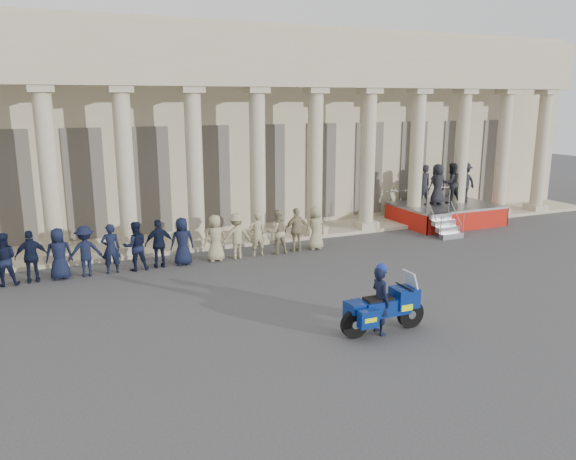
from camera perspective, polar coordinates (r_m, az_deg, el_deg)
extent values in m
plane|color=#3B3B3E|center=(15.95, 2.98, -8.25)|extent=(90.00, 90.00, 0.00)
cube|color=tan|center=(29.06, -10.60, 10.32)|extent=(40.00, 10.00, 9.00)
cube|color=tan|center=(23.75, -6.64, -0.94)|extent=(40.00, 2.60, 0.15)
cube|color=tan|center=(22.30, -6.47, 15.56)|extent=(35.80, 1.00, 1.00)
cube|color=tan|center=(22.38, -6.54, 18.38)|extent=(35.80, 1.00, 1.20)
cube|color=tan|center=(21.93, -22.43, -2.44)|extent=(0.90, 0.90, 0.30)
cylinder|color=tan|center=(21.38, -23.12, 5.20)|extent=(0.64, 0.64, 5.60)
cube|color=tan|center=(21.23, -23.84, 13.01)|extent=(0.85, 0.85, 0.24)
cube|color=tan|center=(22.12, -15.71, -1.80)|extent=(0.90, 0.90, 0.30)
cylinder|color=tan|center=(21.57, -16.19, 5.79)|extent=(0.64, 0.64, 5.60)
cube|color=tan|center=(21.42, -16.70, 13.55)|extent=(0.85, 0.85, 0.24)
cube|color=tan|center=(22.60, -9.19, -1.16)|extent=(0.90, 0.90, 0.30)
cylinder|color=tan|center=(22.07, -9.47, 6.29)|extent=(0.64, 0.64, 5.60)
cube|color=tan|center=(21.92, -9.76, 13.88)|extent=(0.85, 0.85, 0.24)
cube|color=tan|center=(23.37, -3.02, -0.53)|extent=(0.90, 0.90, 0.30)
cylinder|color=tan|center=(22.85, -3.11, 6.67)|extent=(0.64, 0.64, 5.60)
cube|color=tan|center=(22.71, -3.21, 14.01)|extent=(0.85, 0.85, 0.24)
cube|color=tan|center=(24.39, 2.69, 0.05)|extent=(0.90, 0.90, 0.30)
cylinder|color=tan|center=(23.90, 2.77, 6.96)|extent=(0.64, 0.64, 5.60)
cube|color=tan|center=(23.76, 2.85, 13.98)|extent=(0.85, 0.85, 0.24)
cube|color=tan|center=(25.63, 7.90, 0.59)|extent=(0.90, 0.90, 0.30)
cylinder|color=tan|center=(25.16, 8.11, 7.16)|extent=(0.64, 0.64, 5.60)
cube|color=tan|center=(25.04, 8.33, 13.82)|extent=(0.85, 0.85, 0.24)
cube|color=tan|center=(27.07, 12.59, 1.06)|extent=(0.90, 0.90, 0.30)
cylinder|color=tan|center=(26.63, 12.90, 7.28)|extent=(0.64, 0.64, 5.60)
cube|color=tan|center=(26.50, 13.23, 13.57)|extent=(0.85, 0.85, 0.24)
cube|color=tan|center=(28.67, 16.78, 1.48)|extent=(0.90, 0.90, 0.30)
cylinder|color=tan|center=(28.25, 17.18, 7.35)|extent=(0.64, 0.64, 5.60)
cube|color=tan|center=(28.14, 17.59, 13.27)|extent=(0.85, 0.85, 0.24)
cube|color=tan|center=(30.41, 20.52, 1.85)|extent=(0.90, 0.90, 0.30)
cylinder|color=tan|center=(30.02, 20.97, 7.38)|extent=(0.64, 0.64, 5.60)
cube|color=tan|center=(29.91, 21.43, 12.94)|extent=(0.85, 0.85, 0.24)
cube|color=tan|center=(32.27, 23.83, 2.17)|extent=(0.90, 0.90, 0.30)
cylinder|color=tan|center=(31.89, 24.32, 7.37)|extent=(0.64, 0.64, 5.60)
cube|color=tan|center=(31.79, 24.83, 12.60)|extent=(0.85, 0.85, 0.24)
cube|color=black|center=(23.50, -26.25, 3.80)|extent=(1.30, 0.12, 4.20)
cube|color=black|center=(23.53, -19.92, 4.38)|extent=(1.30, 0.12, 4.20)
cube|color=black|center=(23.84, -13.67, 4.90)|extent=(1.30, 0.12, 4.20)
cube|color=black|center=(24.43, -7.65, 5.34)|extent=(1.30, 0.12, 4.20)
cube|color=black|center=(25.28, -1.97, 5.71)|extent=(1.30, 0.12, 4.20)
cube|color=black|center=(26.35, 3.31, 6.00)|extent=(1.30, 0.12, 4.20)
cube|color=black|center=(27.63, 8.14, 6.22)|extent=(1.30, 0.12, 4.20)
cube|color=black|center=(29.08, 12.53, 6.38)|extent=(1.30, 0.12, 4.20)
cube|color=black|center=(30.69, 16.47, 6.49)|extent=(1.30, 0.12, 4.20)
cube|color=black|center=(32.42, 20.01, 6.57)|extent=(1.30, 0.12, 4.20)
imported|color=black|center=(19.96, -26.95, -2.69)|extent=(0.84, 0.65, 1.73)
imported|color=black|center=(19.92, -24.60, -2.47)|extent=(1.01, 0.42, 1.73)
imported|color=black|center=(19.92, -22.24, -2.26)|extent=(0.84, 0.55, 1.73)
imported|color=black|center=(19.95, -19.89, -2.04)|extent=(1.12, 0.64, 1.73)
imported|color=black|center=(20.01, -17.55, -1.81)|extent=(0.63, 0.41, 1.73)
imported|color=black|center=(20.11, -15.24, -1.59)|extent=(0.84, 0.65, 1.73)
imported|color=black|center=(20.24, -12.94, -1.36)|extent=(1.01, 0.42, 1.73)
imported|color=black|center=(20.40, -10.68, -1.14)|extent=(0.84, 0.55, 1.73)
imported|color=gray|center=(20.70, -7.40, -0.81)|extent=(0.84, 0.55, 1.73)
imported|color=gray|center=(20.94, -5.25, -0.60)|extent=(1.12, 0.64, 1.73)
imported|color=gray|center=(21.21, -3.15, -0.38)|extent=(0.63, 0.41, 1.73)
imported|color=gray|center=(21.50, -1.10, -0.18)|extent=(0.84, 0.65, 1.73)
imported|color=gray|center=(21.82, 0.89, 0.02)|extent=(1.01, 0.42, 1.73)
imported|color=gray|center=(22.17, 2.81, 0.22)|extent=(0.84, 0.55, 1.73)
cube|color=gray|center=(27.84, 15.73, 2.46)|extent=(4.66, 3.33, 0.10)
cube|color=#AA170D|center=(26.71, 17.90, 0.84)|extent=(4.66, 0.04, 0.84)
cube|color=#AA170D|center=(26.53, 11.81, 1.13)|extent=(0.04, 3.33, 0.84)
cube|color=#AA170D|center=(29.43, 19.15, 1.84)|extent=(0.04, 3.33, 0.84)
cube|color=gray|center=(24.98, 16.27, -0.58)|extent=(1.10, 0.28, 0.24)
cube|color=gray|center=(25.14, 15.90, 0.08)|extent=(1.10, 0.28, 0.24)
cube|color=gray|center=(25.30, 15.53, 0.73)|extent=(1.10, 0.28, 0.24)
cube|color=gray|center=(25.46, 15.17, 1.37)|extent=(1.10, 0.28, 0.24)
cylinder|color=gray|center=(28.99, 13.78, 4.08)|extent=(4.66, 0.04, 0.04)
imported|color=black|center=(27.09, 13.63, 4.45)|extent=(0.70, 0.46, 1.91)
imported|color=black|center=(27.58, 14.96, 4.53)|extent=(0.93, 0.61, 1.91)
imported|color=black|center=(28.08, 16.23, 4.60)|extent=(0.93, 0.72, 1.91)
imported|color=black|center=(28.60, 17.47, 4.66)|extent=(1.24, 0.71, 1.91)
cylinder|color=black|center=(15.10, 12.33, -8.33)|extent=(0.74, 0.16, 0.73)
cylinder|color=black|center=(14.24, 6.79, -9.45)|extent=(0.74, 0.16, 0.73)
cube|color=navy|center=(14.57, 9.88, -7.67)|extent=(1.28, 0.48, 0.42)
cube|color=navy|center=(14.80, 11.72, -6.67)|extent=(0.62, 0.58, 0.50)
cube|color=silver|center=(14.89, 11.68, -7.60)|extent=(0.25, 0.34, 0.13)
cube|color=#B2BFCC|center=(14.79, 12.39, -5.18)|extent=(0.24, 0.51, 0.60)
cube|color=black|center=(14.37, 9.16, -6.98)|extent=(0.73, 0.38, 0.11)
cube|color=navy|center=(14.12, 7.03, -7.86)|extent=(0.39, 0.38, 0.24)
cube|color=navy|center=(13.95, 8.15, -8.90)|extent=(0.50, 0.25, 0.44)
cube|color=#D3F30C|center=(13.95, 8.15, -8.90)|extent=(0.34, 0.27, 0.11)
cube|color=navy|center=(14.52, 6.68, -7.96)|extent=(0.50, 0.25, 0.44)
cube|color=#D3F30C|center=(14.52, 6.68, -7.96)|extent=(0.34, 0.27, 0.11)
cylinder|color=silver|center=(14.63, 7.40, -8.98)|extent=(0.67, 0.12, 0.11)
cylinder|color=black|center=(14.72, 11.77, -5.69)|extent=(0.05, 0.78, 0.04)
imported|color=black|center=(14.41, 9.35, -7.06)|extent=(0.43, 0.65, 1.76)
sphere|color=navy|center=(14.15, 9.47, -3.89)|extent=(0.28, 0.28, 0.28)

